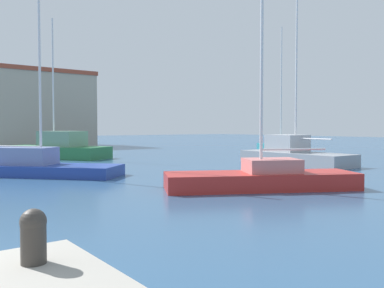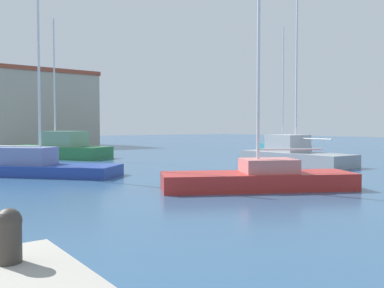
{
  "view_description": "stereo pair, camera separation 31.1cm",
  "coord_description": "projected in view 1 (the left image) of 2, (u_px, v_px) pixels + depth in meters",
  "views": [
    {
      "loc": [
        0.83,
        -6.21,
        2.44
      ],
      "look_at": [
        17.39,
        15.27,
        1.3
      ],
      "focal_mm": 38.21,
      "sensor_mm": 36.0,
      "label": 1
    },
    {
      "loc": [
        1.08,
        -6.4,
        2.44
      ],
      "look_at": [
        17.39,
        15.27,
        1.3
      ],
      "focal_mm": 38.21,
      "sensor_mm": 36.0,
      "label": 2
    }
  ],
  "objects": [
    {
      "name": "sailboat_green_outer_mooring",
      "position": [
        56.0,
        148.0,
        31.85
      ],
      "size": [
        7.17,
        9.03,
        10.83
      ],
      "color": "#28703D",
      "rests_on": "water"
    },
    {
      "name": "mooring_bollard",
      "position": [
        33.0,
        234.0,
        4.19
      ],
      "size": [
        0.27,
        0.27,
        0.57
      ],
      "color": "#38332D",
      "rests_on": "pier_quay"
    },
    {
      "name": "yacht_club",
      "position": [
        34.0,
        109.0,
        51.84
      ],
      "size": [
        12.94,
        10.1,
        9.42
      ],
      "color": "#B2A893",
      "rests_on": "ground"
    },
    {
      "name": "sailboat_teal_near_pier",
      "position": [
        281.0,
        146.0,
        40.9
      ],
      "size": [
        6.96,
        8.73,
        12.41
      ],
      "color": "#1E707A",
      "rests_on": "water"
    },
    {
      "name": "sailboat_blue_behind_lamppost",
      "position": [
        38.0,
        165.0,
        20.46
      ],
      "size": [
        7.11,
        7.59,
        11.16
      ],
      "color": "#233D93",
      "rests_on": "water"
    },
    {
      "name": "water",
      "position": [
        126.0,
        161.0,
        29.49
      ],
      "size": [
        160.0,
        160.0,
        0.0
      ],
      "primitive_type": "plane",
      "color": "#2D5175",
      "rests_on": "ground"
    },
    {
      "name": "sailboat_red_distant_east",
      "position": [
        262.0,
        177.0,
        15.96
      ],
      "size": [
        7.54,
        5.47,
        12.01
      ],
      "color": "#B22823",
      "rests_on": "water"
    },
    {
      "name": "sailboat_grey_far_right",
      "position": [
        293.0,
        154.0,
        26.62
      ],
      "size": [
        2.85,
        7.69,
        11.56
      ],
      "color": "gray",
      "rests_on": "water"
    }
  ]
}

